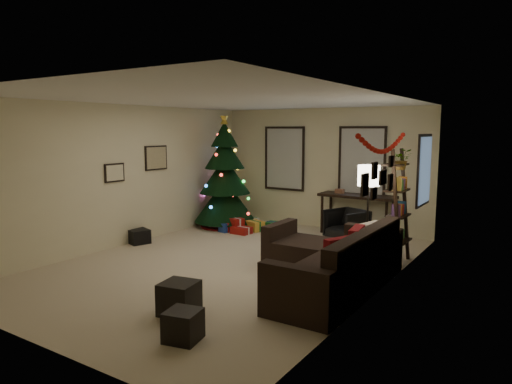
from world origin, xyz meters
TOP-DOWN VIEW (x-y plane):
  - floor at (0.00, 0.00)m, footprint 7.00×7.00m
  - ceiling at (0.00, 0.00)m, footprint 7.00×7.00m
  - wall_back at (0.00, 3.50)m, footprint 5.00×0.00m
  - wall_front at (0.00, -3.50)m, footprint 5.00×0.00m
  - wall_left at (-2.50, 0.00)m, footprint 0.00×7.00m
  - wall_right at (2.50, 0.00)m, footprint 0.00×7.00m
  - window_back_left at (-0.95, 3.47)m, footprint 1.05×0.06m
  - window_back_right at (0.95, 3.47)m, footprint 1.05×0.06m
  - window_right_wall at (2.47, 2.55)m, footprint 0.06×0.90m
  - christmas_tree at (-1.90, 2.37)m, footprint 1.41×1.41m
  - presents at (-1.43, 2.34)m, footprint 1.50×1.21m
  - sofa at (1.83, -0.03)m, footprint 1.97×2.85m
  - pillow_red_a at (2.21, -0.70)m, footprint 0.29×0.45m
  - pillow_red_b at (2.21, -0.10)m, footprint 0.22×0.52m
  - pillow_cream at (2.21, 0.45)m, footprint 0.25×0.48m
  - ottoman_near at (0.72, -2.07)m, footprint 0.48×0.48m
  - ottoman_far at (1.25, -2.60)m, footprint 0.42×0.42m
  - desk at (0.96, 3.22)m, footprint 1.60×0.57m
  - desk_chair at (1.00, 2.57)m, footprint 0.82×0.80m
  - bookshelf at (2.30, 1.61)m, footprint 0.30×0.56m
  - potted_plant at (2.30, 1.63)m, footprint 0.52×0.49m
  - floor_lamp at (1.95, 1.06)m, footprint 0.35×0.35m
  - art_map at (-2.48, 0.80)m, footprint 0.04×0.60m
  - art_abstract at (-2.48, -0.29)m, footprint 0.04×0.45m
  - gallery at (2.48, -0.07)m, footprint 0.03×1.25m
  - garland at (2.45, 0.15)m, footprint 0.08×1.90m
  - stocking_left at (-0.14, 3.57)m, footprint 0.20×0.05m
  - stocking_right at (0.19, 3.58)m, footprint 0.20×0.05m
  - storage_bin at (-2.45, 0.18)m, footprint 0.64×0.52m

SIDE VIEW (x-z plane):
  - floor at x=0.00m, z-range 0.00..0.00m
  - presents at x=-1.43m, z-range -0.04..0.26m
  - storage_bin at x=-2.45m, z-range 0.00..0.27m
  - ottoman_far at x=1.25m, z-range 0.00..0.33m
  - ottoman_near at x=0.72m, z-range 0.00..0.39m
  - sofa at x=1.83m, z-range -0.15..0.73m
  - desk_chair at x=1.00m, z-range 0.00..0.65m
  - pillow_cream at x=2.21m, z-range 0.40..0.86m
  - pillow_red_a at x=2.21m, z-range 0.42..0.86m
  - pillow_red_b at x=2.21m, z-range 0.39..0.89m
  - desk at x=0.96m, z-range 0.33..1.19m
  - bookshelf at x=2.30m, z-range -0.03..1.88m
  - christmas_tree at x=-1.90m, z-range -0.23..2.40m
  - wall_left at x=-2.50m, z-range -2.15..4.85m
  - wall_right at x=2.50m, z-range -2.15..4.85m
  - wall_back at x=0.00m, z-range -1.15..3.85m
  - wall_front at x=0.00m, z-range -1.15..3.85m
  - stocking_right at x=0.19m, z-range 1.20..1.56m
  - floor_lamp at x=1.95m, z-range 0.56..2.22m
  - stocking_left at x=-0.14m, z-range 1.23..1.59m
  - art_abstract at x=-2.48m, z-range 1.25..1.60m
  - window_right_wall at x=2.47m, z-range 0.85..2.15m
  - window_back_left at x=-0.95m, z-range 0.80..2.30m
  - window_back_right at x=0.95m, z-range 0.80..2.30m
  - gallery at x=2.48m, z-range 1.30..1.84m
  - art_map at x=-2.48m, z-range 1.40..1.90m
  - potted_plant at x=2.30m, z-range 1.56..2.02m
  - garland at x=2.45m, z-range 1.90..2.20m
  - ceiling at x=0.00m, z-range 2.70..2.70m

